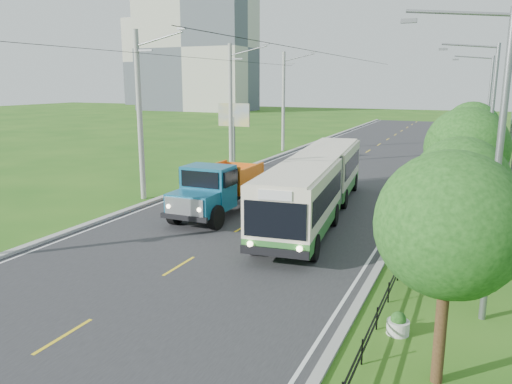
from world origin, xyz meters
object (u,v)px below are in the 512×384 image
Objects in this scene: pole_far at (284,101)px; streetlight_far at (486,110)px; bus at (316,181)px; pole_near at (140,115)px; tree_fourth at (470,146)px; pole_mid at (231,106)px; billboard_left at (234,119)px; planter_far at (449,178)px; dump_truck at (217,186)px; planter_near at (426,243)px; tree_second at (461,189)px; streetlight_mid at (488,123)px; tree_back at (473,127)px; tree_third at (467,153)px; tree_fifth at (472,131)px; streetlight_near at (492,159)px; tree_front at (452,232)px; planter_front at (398,325)px; planter_mid at (440,203)px.

pole_far is 1.10× the size of streetlight_far.
pole_far is at bearing 108.20° from bus.
pole_near reaches higher than tree_fourth.
billboard_left is (-1.24, 3.00, -1.23)m from pole_mid.
planter_far is 18.30m from dump_truck.
dump_truck reaches higher than planter_near.
pole_mid is 26.20m from tree_second.
streetlight_far is (0.00, 14.00, 0.00)m from streetlight_mid.
tree_second is 0.31× the size of bus.
tree_fourth is 0.60× the size of streetlight_mid.
dump_truck is (6.03, -1.69, -3.48)m from pole_near.
tree_back reaches higher than dump_truck.
streetlight_far is at bearing 88.26° from tree_second.
tree_third reaches higher than tree_fifth.
pole_mid is at bearing 131.99° from streetlight_near.
tree_second is at bearing -91.74° from streetlight_far.
pole_near is 14.93× the size of planter_near.
tree_fourth reaches higher than planter_near.
pole_mid is 1.00× the size of pole_far.
streetlight_far reaches higher than planter_far.
tree_fourth is (0.00, 12.00, 0.07)m from tree_second.
pole_near is at bearing 144.64° from tree_front.
billboard_left is (-1.24, -9.00, -1.23)m from pole_far.
tree_fourth is 8.06× the size of planter_front.
pole_far is 9.17m from billboard_left.
pole_far reaches higher than billboard_left.
tree_front is 12.00m from tree_third.
bus is at bearing -113.28° from tree_back.
tree_fifth is at bearing 90.00° from tree_third.
pole_mid is 1.92× the size of billboard_left.
tree_back is at bearing 87.44° from planter_front.
tree_second is 24.00m from tree_back.
pole_near is 18.17m from tree_third.
planter_far is (16.86, 1.00, -4.81)m from pole_mid.
planter_mid is (-1.26, 17.86, -3.43)m from tree_front.
pole_far is 1.67× the size of tree_third.
bus is (-8.02, -4.66, -2.97)m from streetlight_mid.
planter_far is at bearing 3.39° from pole_mid.
pole_far reaches higher than bus.
streetlight_mid is 9.46m from planter_near.
tree_front reaches higher than tree_back.
pole_mid is 18.18m from tree_fifth.
streetlight_mid is at bearing -90.00° from streetlight_far.
pole_near is 11.34m from bus.
tree_back reaches higher than planter_far.
dump_truck is at bearing 173.11° from planter_near.
streetlight_near is at bearing -90.00° from streetlight_mid.
tree_third is at bearing 90.00° from tree_front.
tree_third is 25.02m from billboard_left.
pole_near reaches higher than tree_front.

